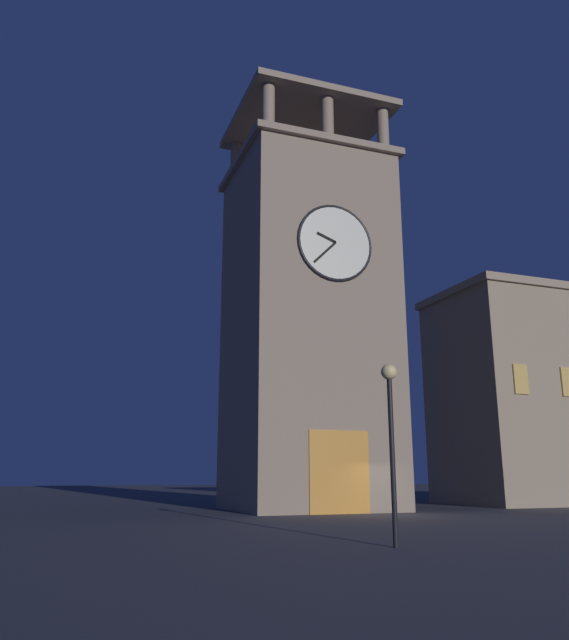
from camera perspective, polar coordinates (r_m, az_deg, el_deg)
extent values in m
plane|color=#424247|center=(31.06, 9.79, -17.16)|extent=(200.00, 200.00, 0.00)
cube|color=gray|center=(36.20, 2.11, -1.01)|extent=(8.38, 7.96, 19.90)
cube|color=gray|center=(39.73, 1.97, 13.41)|extent=(8.98, 8.56, 0.40)
cylinder|color=gray|center=(39.22, 8.97, 16.64)|extent=(0.70, 0.70, 2.79)
cylinder|color=gray|center=(37.81, 3.96, 17.75)|extent=(0.70, 0.70, 2.79)
cylinder|color=gray|center=(36.71, -1.47, 18.79)|extent=(0.70, 0.70, 2.79)
cylinder|color=gray|center=(44.49, 4.69, 12.58)|extent=(0.70, 0.70, 2.79)
cylinder|color=gray|center=(43.26, 0.24, 13.35)|extent=(0.70, 0.70, 2.79)
cylinder|color=gray|center=(42.30, -4.47, 14.08)|extent=(0.70, 0.70, 2.79)
cube|color=gray|center=(41.30, 1.93, 17.34)|extent=(8.98, 8.56, 0.40)
cylinder|color=black|center=(42.13, 1.92, 19.17)|extent=(0.12, 0.12, 2.75)
cylinder|color=silver|center=(33.81, 4.63, 7.02)|extent=(4.18, 0.12, 4.18)
torus|color=black|center=(33.79, 4.65, 7.04)|extent=(4.34, 0.16, 4.34)
cube|color=black|center=(33.59, 3.85, 7.52)|extent=(1.12, 0.06, 0.52)
cube|color=black|center=(33.26, 3.73, 6.21)|extent=(1.34, 0.06, 1.34)
cube|color=orange|center=(31.66, 4.98, -13.62)|extent=(3.20, 0.24, 4.00)
cube|color=#E0B259|center=(42.54, 24.44, -5.18)|extent=(1.00, 0.12, 1.80)
cube|color=#E0B259|center=(40.13, 20.74, -5.07)|extent=(1.00, 0.12, 1.80)
cylinder|color=black|center=(17.30, 9.83, -12.57)|extent=(0.14, 0.14, 4.37)
sphere|color=#F9DB8C|center=(17.52, 9.50, -4.69)|extent=(0.44, 0.44, 0.44)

